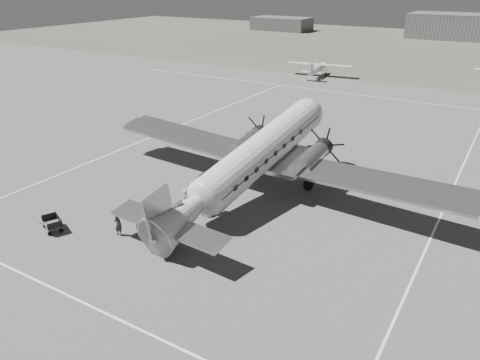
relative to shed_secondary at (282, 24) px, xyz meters
name	(u,v)px	position (x,y,z in m)	size (l,w,h in m)	color
ground	(254,210)	(55.00, -115.00, -2.00)	(260.00, 260.00, 0.00)	slate
taxi_line_near	(118,319)	(55.00, -129.00, -1.99)	(60.00, 0.15, 0.01)	white
taxi_line_right	(423,256)	(67.00, -115.00, -1.99)	(0.15, 80.00, 0.01)	white
taxi_line_left	(156,135)	(37.00, -105.00, -1.99)	(0.15, 60.00, 0.01)	white
taxi_line_horizon	(394,99)	(55.00, -75.00, -1.99)	(90.00, 0.15, 0.01)	white
grass_infield	(454,51)	(55.00, -20.00, -2.00)	(260.00, 90.00, 0.01)	#575549
shed_secondary	(282,24)	(0.00, 0.00, 0.00)	(18.00, 10.00, 4.00)	#525252
dc3_airliner	(254,161)	(53.80, -113.03, 1.05)	(31.99, 22.19, 6.09)	#A5A5A7
light_plane_left	(318,70)	(39.47, -65.17, -0.82)	(11.42, 9.26, 2.37)	silver
baggage_cart_near	(148,225)	(50.30, -121.33, -1.57)	(1.54, 1.09, 0.87)	#525252
baggage_cart_far	(52,224)	(44.68, -124.63, -1.53)	(1.67, 1.18, 0.94)	#525252
ground_crew	(118,225)	(49.02, -122.78, -1.23)	(0.56, 0.37, 1.54)	#292929
ramp_agent	(166,209)	(50.43, -119.57, -1.06)	(0.91, 0.71, 1.87)	#BABAB8
passenger	(186,200)	(50.59, -117.46, -1.19)	(0.79, 0.52, 1.62)	#A9A9A7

